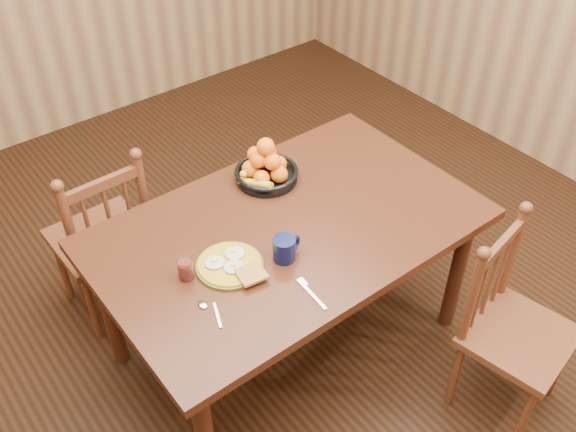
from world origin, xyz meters
TOP-DOWN VIEW (x-y plane):
  - room at (0.00, 0.00)m, footprint 4.52×5.02m
  - dining_table at (0.00, 0.00)m, footprint 1.60×1.00m
  - chair_far at (-0.55, 0.72)m, footprint 0.44×0.42m
  - chair_near at (0.54, -0.81)m, footprint 0.48×0.47m
  - breakfast_plate at (-0.33, -0.06)m, footprint 0.26×0.29m
  - fork at (-0.17, -0.35)m, footprint 0.04×0.18m
  - spoon at (-0.51, -0.18)m, footprint 0.06×0.16m
  - coffee_mug at (-0.13, -0.15)m, footprint 0.13×0.09m
  - juice_glass at (-0.49, 0.00)m, footprint 0.06×0.06m
  - fruit_bowl at (0.11, 0.31)m, footprint 0.29×0.29m

SIDE VIEW (x-z plane):
  - chair_near at x=0.54m, z-range -0.01..0.90m
  - chair_far at x=-0.55m, z-range -0.01..0.94m
  - dining_table at x=0.00m, z-range 0.29..1.04m
  - fork at x=-0.17m, z-range 0.75..0.76m
  - spoon at x=-0.51m, z-range 0.75..0.76m
  - breakfast_plate at x=-0.33m, z-range 0.74..0.78m
  - juice_glass at x=-0.49m, z-range 0.75..0.84m
  - coffee_mug at x=-0.13m, z-range 0.75..0.85m
  - fruit_bowl at x=0.11m, z-range 0.71..0.93m
  - room at x=0.00m, z-range -0.01..2.71m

